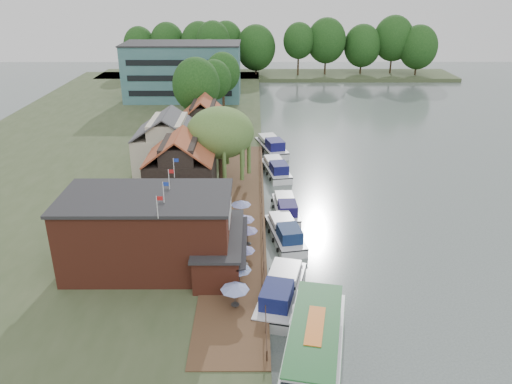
{
  "coord_description": "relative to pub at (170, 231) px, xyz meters",
  "views": [
    {
      "loc": [
        -6.14,
        -41.85,
        26.21
      ],
      "look_at": [
        -6.0,
        12.0,
        3.0
      ],
      "focal_mm": 35.0,
      "sensor_mm": 36.0,
      "label": 1
    }
  ],
  "objects": [
    {
      "name": "cottage_b",
      "position": [
        -4.0,
        25.0,
        0.6
      ],
      "size": [
        9.6,
        8.6,
        8.5
      ],
      "primitive_type": null,
      "color": "beige",
      "rests_on": "land_bank"
    },
    {
      "name": "cottage_a",
      "position": [
        -1.0,
        15.0,
        0.6
      ],
      "size": [
        8.6,
        7.6,
        8.5
      ],
      "primitive_type": null,
      "color": "black",
      "rests_on": "land_bank"
    },
    {
      "name": "land_bank",
      "position": [
        -16.0,
        36.0,
        -4.15
      ],
      "size": [
        50.0,
        140.0,
        1.0
      ],
      "primitive_type": "cube",
      "color": "#384728",
      "rests_on": "ground"
    },
    {
      "name": "swan",
      "position": [
        12.14,
        -9.83,
        -4.43
      ],
      "size": [
        0.44,
        0.44,
        0.44
      ],
      "primitive_type": "sphere",
      "color": "white",
      "rests_on": "ground"
    },
    {
      "name": "ground",
      "position": [
        14.0,
        1.0,
        -4.65
      ],
      "size": [
        260.0,
        260.0,
        0.0
      ],
      "primitive_type": "plane",
      "color": "#4C5855",
      "rests_on": "ground"
    },
    {
      "name": "bank_tree_1",
      "position": [
        0.43,
        50.86,
        2.21
      ],
      "size": [
        6.37,
        6.37,
        11.72
      ],
      "primitive_type": null,
      "color": "#143811",
      "rests_on": "land_bank"
    },
    {
      "name": "umbrella_3",
      "position": [
        7.15,
        3.33,
        -2.36
      ],
      "size": [
        2.05,
        2.05,
        2.38
      ],
      "primitive_type": null,
      "color": "navy",
      "rests_on": "quay_deck"
    },
    {
      "name": "umbrella_0",
      "position": [
        6.23,
        -6.83,
        -2.36
      ],
      "size": [
        2.39,
        2.39,
        2.38
      ],
      "primitive_type": null,
      "color": "#1B3499",
      "rests_on": "quay_deck"
    },
    {
      "name": "bank_tree_4",
      "position": [
        -3.5,
        87.95,
        1.98
      ],
      "size": [
        7.24,
        7.24,
        11.26
      ],
      "primitive_type": null,
      "color": "#143811",
      "rests_on": "land_bank"
    },
    {
      "name": "umbrella_1",
      "position": [
        6.51,
        -3.92,
        -2.36
      ],
      "size": [
        2.13,
        2.13,
        2.38
      ],
      "primitive_type": null,
      "color": "#1C3B9B",
      "rests_on": "quay_deck"
    },
    {
      "name": "quay_rail",
      "position": [
        8.7,
        11.5,
        -3.15
      ],
      "size": [
        0.2,
        49.0,
        1.0
      ],
      "primitive_type": null,
      "color": "black",
      "rests_on": "land_bank"
    },
    {
      "name": "umbrella_2",
      "position": [
        6.9,
        -0.57,
        -2.36
      ],
      "size": [
        1.99,
        1.99,
        2.38
      ],
      "primitive_type": null,
      "color": "#1B1D98",
      "rests_on": "quay_deck"
    },
    {
      "name": "bank_tree_3",
      "position": [
        -4.76,
        78.32,
        1.67
      ],
      "size": [
        6.93,
        6.93,
        10.64
      ],
      "primitive_type": null,
      "color": "#143811",
      "rests_on": "land_bank"
    },
    {
      "name": "umbrella_4",
      "position": [
        6.67,
        5.87,
        -2.36
      ],
      "size": [
        2.35,
        2.35,
        2.38
      ],
      "primitive_type": null,
      "color": "#1C1A94",
      "rests_on": "quay_deck"
    },
    {
      "name": "quay_deck",
      "position": [
        6.0,
        11.0,
        -3.6
      ],
      "size": [
        6.0,
        50.0,
        0.1
      ],
      "primitive_type": "cube",
      "color": "#47301E",
      "rests_on": "land_bank"
    },
    {
      "name": "bank_tree_2",
      "position": [
        1.54,
        59.12,
        2.31
      ],
      "size": [
        6.85,
        6.85,
        11.92
      ],
      "primitive_type": null,
      "color": "#143811",
      "rests_on": "land_bank"
    },
    {
      "name": "bank_tree_5",
      "position": [
        -3.09,
        95.36,
        3.88
      ],
      "size": [
        8.79,
        8.79,
        15.06
      ],
      "primitive_type": null,
      "color": "#143811",
      "rests_on": "land_bank"
    },
    {
      "name": "cruiser_2",
      "position": [
        11.58,
        13.19,
        -3.53
      ],
      "size": [
        3.58,
        9.51,
        2.24
      ],
      "primitive_type": null,
      "rotation": [
        0.0,
        0.0,
        0.06
      ],
      "color": "white",
      "rests_on": "ground"
    },
    {
      "name": "pub",
      "position": [
        0.0,
        0.0,
        0.0
      ],
      "size": [
        20.0,
        11.0,
        7.3
      ],
      "primitive_type": null,
      "color": "maroon",
      "rests_on": "land_bank"
    },
    {
      "name": "willow",
      "position": [
        3.5,
        20.0,
        1.56
      ],
      "size": [
        8.6,
        8.6,
        10.43
      ],
      "primitive_type": null,
      "color": "#476B2D",
      "rests_on": "land_bank"
    },
    {
      "name": "cottage_c",
      "position": [
        0.0,
        34.0,
        0.6
      ],
      "size": [
        7.6,
        7.6,
        8.5
      ],
      "primitive_type": null,
      "color": "black",
      "rests_on": "land_bank"
    },
    {
      "name": "bank_tree_0",
      "position": [
        -1.8,
        41.64,
        3.07
      ],
      "size": [
        7.86,
        7.86,
        13.44
      ],
      "primitive_type": null,
      "color": "#143811",
      "rests_on": "land_bank"
    },
    {
      "name": "cruiser_1",
      "position": [
        11.13,
        6.84,
        -3.45
      ],
      "size": [
        4.94,
        10.3,
        2.39
      ],
      "primitive_type": null,
      "rotation": [
        0.0,
        0.0,
        0.18
      ],
      "color": "silver",
      "rests_on": "ground"
    },
    {
      "name": "cruiser_4",
      "position": [
        10.56,
        36.61,
        -3.33
      ],
      "size": [
        6.12,
        11.29,
        2.64
      ],
      "primitive_type": null,
      "rotation": [
        0.0,
        0.0,
        0.26
      ],
      "color": "silver",
      "rests_on": "ground"
    },
    {
      "name": "hotel_block",
      "position": [
        -8.0,
        71.0,
        2.5
      ],
      "size": [
        25.4,
        12.4,
        12.3
      ],
      "primitive_type": null,
      "color": "#38666B",
      "rests_on": "land_bank"
    },
    {
      "name": "umbrella_5",
      "position": [
        6.32,
        9.59,
        -2.36
      ],
      "size": [
        2.28,
        2.28,
        2.38
      ],
      "primitive_type": null,
      "color": "#1C2F9C",
      "rests_on": "quay_deck"
    },
    {
      "name": "cruiser_3",
      "position": [
        10.92,
        26.39,
        -3.46
      ],
      "size": [
        4.98,
        10.27,
        2.38
      ],
      "primitive_type": null,
      "rotation": [
        0.0,
        0.0,
        0.19
      ],
      "color": "white",
      "rests_on": "ground"
    },
    {
      "name": "cruiser_0",
      "position": [
        10.15,
        -4.21,
        -3.32
      ],
      "size": [
        5.93,
        11.32,
        2.65
      ],
      "primitive_type": null,
      "rotation": [
        0.0,
        0.0,
        -0.24
      ],
      "color": "silver",
      "rests_on": "ground"
    },
    {
      "name": "tour_boat",
      "position": [
        12.04,
        -12.53,
        -2.99
      ],
      "size": [
        7.17,
        15.7,
        3.31
      ],
      "primitive_type": null,
      "rotation": [
        0.0,
        0.0,
        -0.2
      ],
      "color": "silver",
      "rests_on": "ground"
    }
  ]
}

